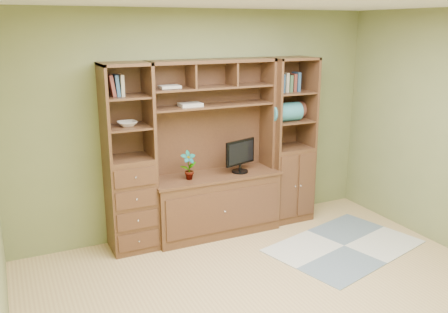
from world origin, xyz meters
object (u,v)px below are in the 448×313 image
center_hutch (215,150)px  monitor (240,150)px  right_tower (289,141)px  left_tower (129,159)px

center_hutch → monitor: 0.31m
right_tower → left_tower: bearing=180.0°
right_tower → monitor: bearing=-174.1°
left_tower → right_tower: (2.02, 0.00, 0.00)m
center_hutch → left_tower: (-1.00, 0.04, 0.00)m
left_tower → monitor: left_tower is taller
left_tower → center_hutch: bearing=-2.3°
center_hutch → monitor: center_hutch is taller
left_tower → right_tower: size_ratio=1.00×
center_hutch → right_tower: bearing=2.2°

